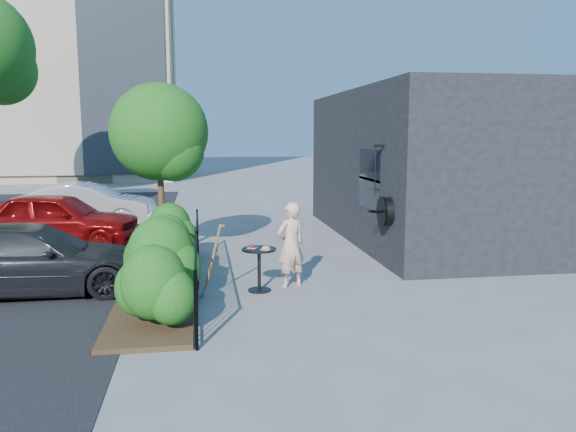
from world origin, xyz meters
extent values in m
plane|color=gray|center=(0.00, 0.00, 0.00)|extent=(120.00, 120.00, 0.00)
cube|color=black|center=(5.50, 4.50, 2.00)|extent=(6.00, 9.00, 4.00)
cube|color=black|center=(2.51, 2.40, 1.80)|extent=(0.04, 1.60, 1.40)
cube|color=black|center=(2.52, 2.40, 1.80)|extent=(0.05, 1.70, 0.06)
cylinder|color=black|center=(2.42, 0.90, 1.25)|extent=(0.18, 0.60, 0.60)
cylinder|color=black|center=(2.32, 0.90, 1.25)|extent=(0.03, 0.64, 0.64)
cube|color=black|center=(2.40, 1.40, 2.60)|extent=(0.25, 0.06, 0.06)
cylinder|color=black|center=(2.32, 1.40, 2.05)|extent=(0.02, 0.02, 1.05)
cylinder|color=black|center=(-1.50, -3.00, 0.55)|extent=(0.05, 0.05, 1.10)
cylinder|color=black|center=(-1.50, 0.00, 0.55)|extent=(0.05, 0.05, 1.10)
cylinder|color=black|center=(-1.50, 3.00, 0.55)|extent=(0.05, 0.05, 1.10)
cube|color=black|center=(-1.50, 0.00, 1.06)|extent=(0.03, 6.00, 0.03)
cube|color=black|center=(-1.50, 0.00, 0.10)|extent=(0.03, 6.00, 0.03)
cylinder|color=black|center=(-1.50, -2.90, 0.55)|extent=(0.02, 0.02, 1.04)
cylinder|color=black|center=(-1.50, -2.70, 0.55)|extent=(0.02, 0.02, 1.04)
cylinder|color=black|center=(-1.50, -2.50, 0.55)|extent=(0.02, 0.02, 1.04)
cylinder|color=black|center=(-1.50, -2.30, 0.55)|extent=(0.02, 0.02, 1.04)
cylinder|color=black|center=(-1.50, -2.10, 0.55)|extent=(0.02, 0.02, 1.04)
cylinder|color=black|center=(-1.50, -1.90, 0.55)|extent=(0.02, 0.02, 1.04)
cylinder|color=black|center=(-1.50, -1.70, 0.55)|extent=(0.02, 0.02, 1.04)
cylinder|color=black|center=(-1.50, -1.50, 0.55)|extent=(0.02, 0.02, 1.04)
cylinder|color=black|center=(-1.50, -1.30, 0.55)|extent=(0.02, 0.02, 1.04)
cylinder|color=black|center=(-1.50, -1.10, 0.55)|extent=(0.02, 0.02, 1.04)
cylinder|color=black|center=(-1.50, -0.90, 0.55)|extent=(0.02, 0.02, 1.04)
cylinder|color=black|center=(-1.50, -0.70, 0.55)|extent=(0.02, 0.02, 1.04)
cylinder|color=black|center=(-1.50, -0.50, 0.55)|extent=(0.02, 0.02, 1.04)
cylinder|color=black|center=(-1.50, -0.30, 0.55)|extent=(0.02, 0.02, 1.04)
cylinder|color=black|center=(-1.50, -0.10, 0.55)|extent=(0.02, 0.02, 1.04)
cylinder|color=black|center=(-1.50, 0.10, 0.55)|extent=(0.02, 0.02, 1.04)
cylinder|color=black|center=(-1.50, 0.30, 0.55)|extent=(0.02, 0.02, 1.04)
cylinder|color=black|center=(-1.50, 0.50, 0.55)|extent=(0.02, 0.02, 1.04)
cylinder|color=black|center=(-1.50, 0.70, 0.55)|extent=(0.02, 0.02, 1.04)
cylinder|color=black|center=(-1.50, 0.90, 0.55)|extent=(0.02, 0.02, 1.04)
cylinder|color=black|center=(-1.50, 1.10, 0.55)|extent=(0.02, 0.02, 1.04)
cylinder|color=black|center=(-1.50, 1.30, 0.55)|extent=(0.02, 0.02, 1.04)
cylinder|color=black|center=(-1.50, 1.50, 0.55)|extent=(0.02, 0.02, 1.04)
cylinder|color=black|center=(-1.50, 1.70, 0.55)|extent=(0.02, 0.02, 1.04)
cylinder|color=black|center=(-1.50, 1.90, 0.55)|extent=(0.02, 0.02, 1.04)
cylinder|color=black|center=(-1.50, 2.10, 0.55)|extent=(0.02, 0.02, 1.04)
cylinder|color=black|center=(-1.50, 2.30, 0.55)|extent=(0.02, 0.02, 1.04)
cylinder|color=black|center=(-1.50, 2.50, 0.55)|extent=(0.02, 0.02, 1.04)
cylinder|color=black|center=(-1.50, 2.70, 0.55)|extent=(0.02, 0.02, 1.04)
cylinder|color=black|center=(-1.50, 2.90, 0.55)|extent=(0.02, 0.02, 1.04)
cube|color=#382616|center=(-2.20, 0.00, 0.04)|extent=(1.30, 6.00, 0.08)
ellipsoid|color=#135314|center=(-2.10, -2.20, 0.70)|extent=(1.10, 1.10, 1.24)
ellipsoid|color=#135314|center=(-2.10, -0.60, 0.70)|extent=(1.10, 1.10, 1.24)
ellipsoid|color=#135314|center=(-2.10, 0.90, 0.70)|extent=(1.10, 1.10, 1.24)
ellipsoid|color=#135314|center=(-2.10, 2.30, 0.70)|extent=(1.10, 1.10, 1.24)
cylinder|color=#3F2B19|center=(-2.30, 2.80, 1.20)|extent=(0.14, 0.14, 2.40)
sphere|color=#135314|center=(-2.30, 2.80, 2.84)|extent=(2.20, 2.20, 2.20)
sphere|color=#135314|center=(-2.00, 2.60, 2.51)|extent=(1.43, 1.43, 1.43)
cylinder|color=black|center=(-0.38, -0.29, 0.78)|extent=(0.63, 0.63, 0.03)
cylinder|color=black|center=(-0.38, -0.29, 0.39)|extent=(0.06, 0.06, 0.76)
cylinder|color=black|center=(-0.38, -0.29, 0.02)|extent=(0.42, 0.42, 0.03)
cube|color=white|center=(-0.50, -0.22, 0.80)|extent=(0.21, 0.21, 0.01)
cube|color=white|center=(-0.27, -0.37, 0.80)|extent=(0.21, 0.21, 0.01)
torus|color=#4B0C28|center=(-0.50, -0.22, 0.82)|extent=(0.14, 0.14, 0.05)
torus|color=tan|center=(-0.27, -0.37, 0.82)|extent=(0.14, 0.14, 0.05)
imported|color=beige|center=(0.24, -0.08, 0.80)|extent=(0.69, 0.59, 1.61)
cylinder|color=brown|center=(-1.22, -0.52, 0.71)|extent=(0.34, 0.05, 1.17)
cube|color=gray|center=(-1.39, -0.52, 0.10)|extent=(0.08, 0.17, 0.25)
cylinder|color=brown|center=(-1.04, -0.52, 1.27)|extent=(0.10, 0.10, 0.05)
imported|color=maroon|center=(-5.03, 4.61, 0.70)|extent=(4.31, 2.23, 1.40)
imported|color=#BBBBC0|center=(-4.87, 7.69, 0.68)|extent=(4.20, 1.73, 1.35)
imported|color=black|center=(-4.45, 0.24, 0.62)|extent=(4.38, 1.95, 1.25)
camera|label=1|loc=(-1.40, -10.23, 2.86)|focal=35.00mm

